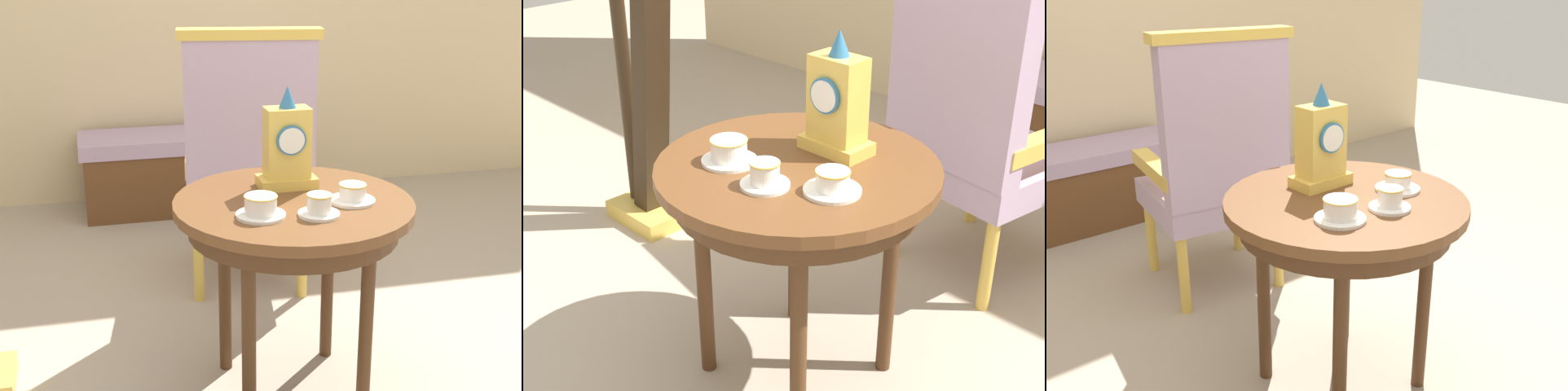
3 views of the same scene
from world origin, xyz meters
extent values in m
plane|color=tan|center=(0.00, 0.00, 0.00)|extent=(10.00, 10.00, 0.00)
cylinder|color=brown|center=(0.05, 0.03, 0.67)|extent=(0.76, 0.76, 0.03)
cylinder|color=#482B16|center=(0.05, 0.03, 0.62)|extent=(0.67, 0.67, 0.07)
cylinder|color=#482B16|center=(0.24, 0.22, 0.33)|extent=(0.04, 0.04, 0.65)
cylinder|color=#482B16|center=(-0.14, 0.22, 0.33)|extent=(0.04, 0.04, 0.65)
cylinder|color=#482B16|center=(-0.14, -0.16, 0.33)|extent=(0.04, 0.04, 0.65)
cylinder|color=#482B16|center=(0.24, -0.16, 0.33)|extent=(0.04, 0.04, 0.65)
cylinder|color=white|center=(-0.08, -0.09, 0.69)|extent=(0.15, 0.15, 0.01)
cylinder|color=white|center=(-0.08, -0.09, 0.72)|extent=(0.10, 0.10, 0.06)
torus|color=gold|center=(-0.08, -0.09, 0.75)|extent=(0.10, 0.10, 0.00)
cylinder|color=white|center=(0.08, -0.13, 0.69)|extent=(0.12, 0.12, 0.01)
cylinder|color=white|center=(0.08, -0.13, 0.72)|extent=(0.07, 0.07, 0.06)
torus|color=gold|center=(0.08, -0.13, 0.75)|extent=(0.08, 0.08, 0.00)
cylinder|color=white|center=(0.22, -0.03, 0.69)|extent=(0.14, 0.14, 0.01)
cylinder|color=white|center=(0.22, -0.03, 0.72)|extent=(0.08, 0.08, 0.05)
torus|color=gold|center=(0.22, -0.03, 0.74)|extent=(0.09, 0.09, 0.00)
cube|color=gold|center=(0.07, 0.16, 0.70)|extent=(0.19, 0.11, 0.04)
cube|color=gold|center=(0.07, 0.16, 0.84)|extent=(0.14, 0.09, 0.23)
cylinder|color=teal|center=(0.07, 0.11, 0.86)|extent=(0.10, 0.01, 0.10)
cylinder|color=white|center=(0.07, 0.10, 0.86)|extent=(0.08, 0.00, 0.08)
cone|color=teal|center=(0.07, 0.16, 0.99)|extent=(0.06, 0.06, 0.07)
cube|color=#B299B7|center=(0.11, 0.95, 0.41)|extent=(0.60, 0.60, 0.11)
cube|color=#B299B7|center=(0.07, 0.73, 0.78)|extent=(0.53, 0.17, 0.64)
cube|color=gold|center=(0.07, 0.73, 1.12)|extent=(0.57, 0.19, 0.04)
cube|color=gold|center=(0.34, 0.91, 0.57)|extent=(0.14, 0.47, 0.06)
cube|color=gold|center=(-0.12, 0.99, 0.57)|extent=(0.14, 0.47, 0.06)
cylinder|color=gold|center=(0.36, 1.13, 0.18)|extent=(0.04, 0.04, 0.35)
cylinder|color=gold|center=(-0.07, 1.20, 0.18)|extent=(0.04, 0.04, 0.35)
cylinder|color=gold|center=(0.29, 0.70, 0.18)|extent=(0.04, 0.04, 0.35)
cylinder|color=gold|center=(-0.14, 0.77, 0.18)|extent=(0.04, 0.04, 0.35)
cube|color=#B299B7|center=(-0.07, 1.95, 0.40)|extent=(1.08, 0.40, 0.08)
cube|color=brown|center=(-0.07, 1.95, 0.18)|extent=(1.04, 0.38, 0.36)
camera|label=1|loc=(-0.57, -2.09, 1.45)|focal=51.46mm
camera|label=2|loc=(1.24, -1.22, 1.48)|focal=49.80mm
camera|label=3|loc=(-1.15, -1.22, 1.35)|focal=41.06mm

